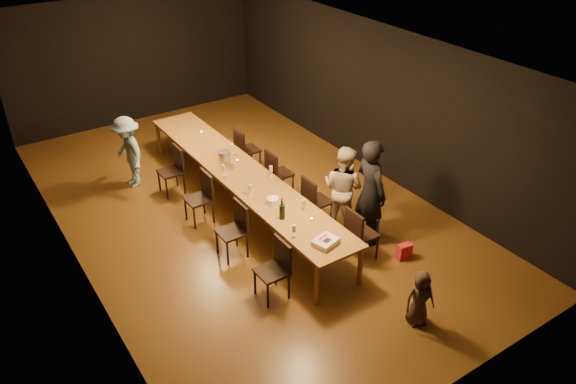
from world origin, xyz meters
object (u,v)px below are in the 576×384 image
chair_left_1 (231,231)px  chair_left_2 (198,199)px  chair_right_0 (362,233)px  chair_left_0 (272,271)px  champagne_bottle (282,208)px  ice_bucket (225,158)px  chair_right_2 (280,173)px  table (240,174)px  chair_right_3 (248,149)px  man_blue (128,152)px  chair_left_3 (170,171)px  child (420,298)px  plate_stack (273,201)px  birthday_cake (326,242)px  chair_right_1 (317,200)px  woman_tan (343,188)px  woman_birthday (370,192)px

chair_left_1 → chair_left_2: (0.00, 1.20, 0.00)m
chair_right_0 → chair_left_0: same height
champagne_bottle → ice_bucket: size_ratio=1.54×
chair_right_2 → ice_bucket: 1.10m
champagne_bottle → chair_right_0: bearing=-33.7°
chair_left_1 → table: bearing=-35.3°
chair_left_2 → table: bearing=-90.0°
chair_right_3 → man_blue: size_ratio=0.65×
chair_right_0 → chair_right_3: size_ratio=1.00×
chair_left_2 → chair_left_3: same height
chair_left_0 → child: chair_left_0 is taller
child → plate_stack: plate_stack is taller
table → chair_right_2: (0.85, 0.00, -0.24)m
birthday_cake → plate_stack: (-0.05, 1.35, 0.02)m
chair_right_1 → chair_right_0: bearing=-0.0°
woman_tan → plate_stack: (-1.24, 0.26, 0.04)m
man_blue → ice_bucket: bearing=38.4°
table → birthday_cake: (-0.05, -2.61, 0.09)m
chair_right_0 → chair_right_3: same height
chair_left_0 → child: size_ratio=1.09×
chair_right_0 → woman_birthday: 0.71m
woman_birthday → plate_stack: size_ratio=9.32×
chair_left_1 → birthday_cake: 1.65m
chair_left_1 → woman_tan: bearing=-99.0°
chair_right_0 → man_blue: (-2.23, 4.31, 0.25)m
child → champagne_bottle: size_ratio=2.25×
chair_left_0 → woman_birthday: 2.19m
child → plate_stack: 2.82m
chair_right_1 → child: 2.79m
chair_right_2 → birthday_cake: (-0.90, -2.61, 0.33)m
chair_right_0 → chair_right_1: (0.00, 1.20, 0.00)m
chair_right_3 → chair_left_1: size_ratio=1.00×
chair_right_0 → woman_birthday: woman_birthday is taller
table → chair_right_0: chair_right_0 is taller
chair_right_0 → chair_left_3: same height
table → chair_left_1: bearing=-125.3°
woman_birthday → champagne_bottle: (-1.47, 0.37, 0.02)m
woman_birthday → ice_bucket: size_ratio=7.49×
chair_right_2 → ice_bucket: ice_bucket is taller
chair_right_2 → woman_tan: bearing=11.2°
chair_right_2 → chair_left_0: size_ratio=1.00×
chair_right_3 → chair_left_2: bearing=-54.8°
chair_left_3 → champagne_bottle: size_ratio=2.46×
chair_left_2 → birthday_cake: 2.75m
chair_right_2 → champagne_bottle: bearing=-31.9°
chair_right_1 → child: bearing=-6.2°
chair_left_3 → ice_bucket: 1.17m
table → woman_tan: size_ratio=3.90×
chair_left_0 → champagne_bottle: bearing=-42.5°
chair_left_1 → chair_left_3: 2.40m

